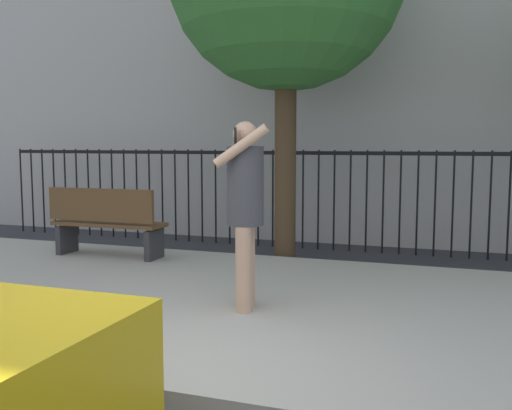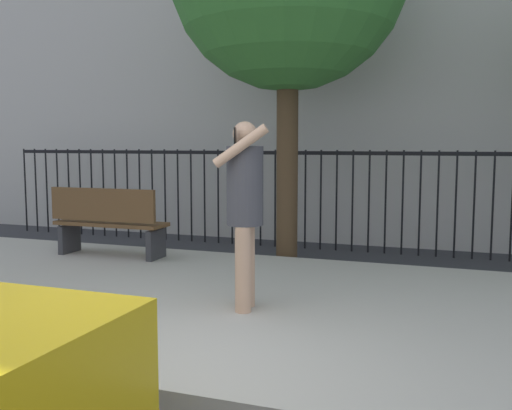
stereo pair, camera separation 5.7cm
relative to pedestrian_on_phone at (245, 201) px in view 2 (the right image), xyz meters
The scene contains 5 objects.
ground_plane 2.22m from the pedestrian_on_phone, 93.58° to the right, with size 60.00×60.00×0.00m, color #333338.
sidewalk 1.14m from the pedestrian_on_phone, 110.66° to the left, with size 28.00×4.40×0.15m, color #B2ADA3.
iron_fence 4.02m from the pedestrian_on_phone, 91.69° to the left, with size 12.03×0.04×1.60m.
pedestrian_on_phone is the anchor object (origin of this frame).
street_bench 3.20m from the pedestrian_on_phone, 147.65° to the left, with size 1.60×0.45×0.95m.
Camera 2 is at (2.02, -3.08, 1.69)m, focal length 40.46 mm.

